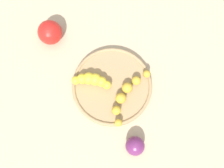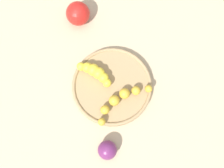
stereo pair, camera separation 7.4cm
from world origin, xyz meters
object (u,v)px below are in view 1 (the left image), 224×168
(banana_spotted, at_px, (126,94))
(banana_yellow, at_px, (92,80))
(fruit_bowl, at_px, (112,86))
(plum_purple, at_px, (135,146))
(apple_red, at_px, (50,32))

(banana_spotted, xyz_separation_m, banana_yellow, (-0.09, 0.06, 0.00))
(fruit_bowl, xyz_separation_m, plum_purple, (0.03, -0.18, 0.01))
(banana_spotted, bearing_deg, fruit_bowl, -4.32)
(fruit_bowl, distance_m, banana_spotted, 0.05)
(banana_spotted, height_order, apple_red, apple_red)
(banana_spotted, relative_size, apple_red, 2.00)
(fruit_bowl, height_order, apple_red, apple_red)
(banana_yellow, bearing_deg, plum_purple, -137.92)
(apple_red, bearing_deg, banana_spotted, -49.07)
(banana_spotted, xyz_separation_m, plum_purple, (-0.00, -0.14, -0.01))
(fruit_bowl, relative_size, plum_purple, 4.42)
(apple_red, height_order, plum_purple, apple_red)
(banana_spotted, bearing_deg, apple_red, -8.51)
(banana_spotted, relative_size, banana_yellow, 1.33)
(apple_red, bearing_deg, fruit_bowl, -49.92)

